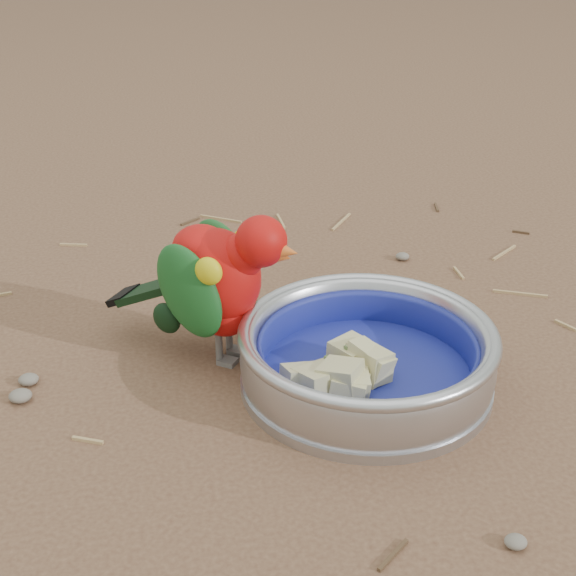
{
  "coord_description": "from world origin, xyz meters",
  "views": [
    {
      "loc": [
        -0.08,
        -0.63,
        0.43
      ],
      "look_at": [
        0.03,
        0.05,
        0.08
      ],
      "focal_mm": 50.0,
      "sensor_mm": 36.0,
      "label": 1
    }
  ],
  "objects": [
    {
      "name": "ground",
      "position": [
        0.0,
        0.0,
        0.0
      ],
      "size": [
        60.0,
        60.0,
        0.0
      ],
      "primitive_type": "plane",
      "color": "brown"
    },
    {
      "name": "food_bowl",
      "position": [
        0.1,
        -0.01,
        0.01
      ],
      "size": [
        0.24,
        0.24,
        0.02
      ],
      "primitive_type": "cylinder",
      "color": "#B2B2BA",
      "rests_on": "ground"
    },
    {
      "name": "bowl_wall",
      "position": [
        0.1,
        -0.01,
        0.04
      ],
      "size": [
        0.24,
        0.24,
        0.04
      ],
      "primitive_type": null,
      "color": "#B2B2BA",
      "rests_on": "food_bowl"
    },
    {
      "name": "fruit_wedges",
      "position": [
        0.1,
        -0.01,
        0.03
      ],
      "size": [
        0.14,
        0.14,
        0.03
      ],
      "primitive_type": null,
      "color": "#C3BB82",
      "rests_on": "food_bowl"
    },
    {
      "name": "lory_parrot",
      "position": [
        -0.03,
        0.06,
        0.08
      ],
      "size": [
        0.21,
        0.18,
        0.15
      ],
      "primitive_type": null,
      "rotation": [
        0.0,
        0.0,
        -2.16
      ],
      "color": "#B50D0A",
      "rests_on": "ground"
    },
    {
      "name": "ground_debris",
      "position": [
        0.02,
        0.05,
        0.0
      ],
      "size": [
        0.9,
        0.8,
        0.01
      ],
      "primitive_type": null,
      "color": "tan",
      "rests_on": "ground"
    }
  ]
}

